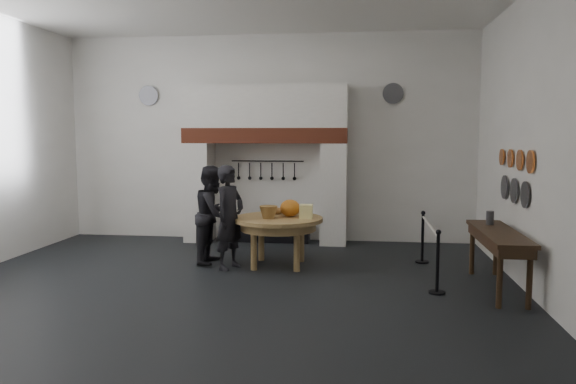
# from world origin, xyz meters

# --- Properties ---
(floor) EXTENTS (9.00, 8.00, 0.02)m
(floor) POSITION_xyz_m (0.00, 0.00, 0.00)
(floor) COLOR black
(floor) RESTS_ON ground
(wall_back) EXTENTS (9.00, 0.02, 4.50)m
(wall_back) POSITION_xyz_m (0.00, 4.00, 2.25)
(wall_back) COLOR white
(wall_back) RESTS_ON floor
(wall_front) EXTENTS (9.00, 0.02, 4.50)m
(wall_front) POSITION_xyz_m (0.00, -4.00, 2.25)
(wall_front) COLOR white
(wall_front) RESTS_ON floor
(wall_right) EXTENTS (0.02, 8.00, 4.50)m
(wall_right) POSITION_xyz_m (4.50, 0.00, 2.25)
(wall_right) COLOR white
(wall_right) RESTS_ON floor
(chimney_pier_left) EXTENTS (0.55, 0.70, 2.15)m
(chimney_pier_left) POSITION_xyz_m (-1.48, 3.65, 1.07)
(chimney_pier_left) COLOR silver
(chimney_pier_left) RESTS_ON floor
(chimney_pier_right) EXTENTS (0.55, 0.70, 2.15)m
(chimney_pier_right) POSITION_xyz_m (1.48, 3.65, 1.07)
(chimney_pier_right) COLOR silver
(chimney_pier_right) RESTS_ON floor
(hearth_brick_band) EXTENTS (3.50, 0.72, 0.32)m
(hearth_brick_band) POSITION_xyz_m (0.00, 3.65, 2.31)
(hearth_brick_band) COLOR #9E442B
(hearth_brick_band) RESTS_ON chimney_pier_left
(chimney_hood) EXTENTS (3.50, 0.70, 0.90)m
(chimney_hood) POSITION_xyz_m (0.00, 3.65, 2.92)
(chimney_hood) COLOR silver
(chimney_hood) RESTS_ON hearth_brick_band
(iron_range) EXTENTS (1.90, 0.45, 0.50)m
(iron_range) POSITION_xyz_m (0.00, 3.72, 0.25)
(iron_range) COLOR black
(iron_range) RESTS_ON floor
(utensil_rail) EXTENTS (1.60, 0.02, 0.02)m
(utensil_rail) POSITION_xyz_m (0.00, 3.92, 1.75)
(utensil_rail) COLOR black
(utensil_rail) RESTS_ON wall_back
(work_table) EXTENTS (1.84, 1.84, 0.07)m
(work_table) POSITION_xyz_m (0.59, 1.48, 0.84)
(work_table) COLOR #A78A4E
(work_table) RESTS_ON floor
(pumpkin) EXTENTS (0.36, 0.36, 0.31)m
(pumpkin) POSITION_xyz_m (0.79, 1.58, 1.03)
(pumpkin) COLOR orange
(pumpkin) RESTS_ON work_table
(cheese_block_big) EXTENTS (0.22, 0.22, 0.24)m
(cheese_block_big) POSITION_xyz_m (1.09, 1.43, 0.99)
(cheese_block_big) COLOR #F1E890
(cheese_block_big) RESTS_ON work_table
(cheese_block_small) EXTENTS (0.18, 0.18, 0.20)m
(cheese_block_small) POSITION_xyz_m (1.07, 1.73, 0.97)
(cheese_block_small) COLOR #FEE998
(cheese_block_small) RESTS_ON work_table
(wicker_basket) EXTENTS (0.37, 0.37, 0.22)m
(wicker_basket) POSITION_xyz_m (0.44, 1.33, 0.98)
(wicker_basket) COLOR olive
(wicker_basket) RESTS_ON work_table
(bread_loaf) EXTENTS (0.31, 0.18, 0.13)m
(bread_loaf) POSITION_xyz_m (0.49, 1.83, 0.94)
(bread_loaf) COLOR #A8833B
(bread_loaf) RESTS_ON work_table
(visitor_near) EXTENTS (0.67, 0.78, 1.81)m
(visitor_near) POSITION_xyz_m (-0.22, 1.18, 0.91)
(visitor_near) COLOR black
(visitor_near) RESTS_ON floor
(visitor_far) EXTENTS (0.73, 0.90, 1.78)m
(visitor_far) POSITION_xyz_m (-0.62, 1.58, 0.89)
(visitor_far) COLOR black
(visitor_far) RESTS_ON floor
(side_table) EXTENTS (0.55, 2.20, 0.06)m
(side_table) POSITION_xyz_m (4.10, 0.37, 0.87)
(side_table) COLOR #352113
(side_table) RESTS_ON floor
(pewter_jug) EXTENTS (0.12, 0.12, 0.22)m
(pewter_jug) POSITION_xyz_m (4.10, 0.97, 1.01)
(pewter_jug) COLOR #444448
(pewter_jug) RESTS_ON side_table
(copper_pan_a) EXTENTS (0.03, 0.34, 0.34)m
(copper_pan_a) POSITION_xyz_m (4.46, 0.20, 1.95)
(copper_pan_a) COLOR #C6662D
(copper_pan_a) RESTS_ON wall_right
(copper_pan_b) EXTENTS (0.03, 0.32, 0.32)m
(copper_pan_b) POSITION_xyz_m (4.46, 0.75, 1.95)
(copper_pan_b) COLOR #C6662D
(copper_pan_b) RESTS_ON wall_right
(copper_pan_c) EXTENTS (0.03, 0.30, 0.30)m
(copper_pan_c) POSITION_xyz_m (4.46, 1.30, 1.95)
(copper_pan_c) COLOR #C6662D
(copper_pan_c) RESTS_ON wall_right
(copper_pan_d) EXTENTS (0.03, 0.28, 0.28)m
(copper_pan_d) POSITION_xyz_m (4.46, 1.85, 1.95)
(copper_pan_d) COLOR #C6662D
(copper_pan_d) RESTS_ON wall_right
(pewter_plate_left) EXTENTS (0.03, 0.40, 0.40)m
(pewter_plate_left) POSITION_xyz_m (4.46, 0.40, 1.45)
(pewter_plate_left) COLOR #4C4C51
(pewter_plate_left) RESTS_ON wall_right
(pewter_plate_mid) EXTENTS (0.03, 0.40, 0.40)m
(pewter_plate_mid) POSITION_xyz_m (4.46, 1.00, 1.45)
(pewter_plate_mid) COLOR #4C4C51
(pewter_plate_mid) RESTS_ON wall_right
(pewter_plate_right) EXTENTS (0.03, 0.40, 0.40)m
(pewter_plate_right) POSITION_xyz_m (4.46, 1.60, 1.45)
(pewter_plate_right) COLOR #4C4C51
(pewter_plate_right) RESTS_ON wall_right
(pewter_plate_back_left) EXTENTS (0.44, 0.03, 0.44)m
(pewter_plate_back_left) POSITION_xyz_m (-2.70, 3.96, 3.20)
(pewter_plate_back_left) COLOR #4C4C51
(pewter_plate_back_left) RESTS_ON wall_back
(pewter_plate_back_right) EXTENTS (0.44, 0.03, 0.44)m
(pewter_plate_back_right) POSITION_xyz_m (2.70, 3.96, 3.20)
(pewter_plate_back_right) COLOR #4C4C51
(pewter_plate_back_right) RESTS_ON wall_back
(barrier_post_near) EXTENTS (0.05, 0.05, 0.90)m
(barrier_post_near) POSITION_xyz_m (3.17, 0.04, 0.45)
(barrier_post_near) COLOR black
(barrier_post_near) RESTS_ON floor
(barrier_post_far) EXTENTS (0.05, 0.05, 0.90)m
(barrier_post_far) POSITION_xyz_m (3.17, 2.04, 0.45)
(barrier_post_far) COLOR black
(barrier_post_far) RESTS_ON floor
(barrier_rope) EXTENTS (0.04, 2.00, 0.04)m
(barrier_rope) POSITION_xyz_m (3.17, 1.04, 0.85)
(barrier_rope) COLOR silver
(barrier_rope) RESTS_ON barrier_post_near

